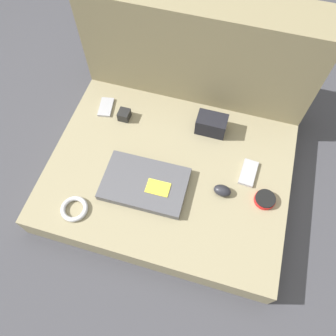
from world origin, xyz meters
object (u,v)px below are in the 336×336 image
object	(u,v)px
camera_pouch	(211,124)
phone_silver	(248,173)
speaker_puck	(265,199)
laptop	(145,184)
phone_black	(106,107)
charger_brick	(124,115)
computer_mouse	(222,191)

from	to	relation	value
camera_pouch	phone_silver	bearing A→B (deg)	-40.80
camera_pouch	speaker_puck	bearing A→B (deg)	-44.33
laptop	phone_black	bearing A→B (deg)	131.01
phone_black	speaker_puck	bearing A→B (deg)	-28.48
phone_black	charger_brick	xyz separation A→B (m)	(0.10, -0.03, 0.02)
phone_silver	charger_brick	size ratio (longest dim) A/B	2.34
speaker_puck	phone_black	distance (m)	0.79
phone_black	camera_pouch	xyz separation A→B (m)	(0.48, 0.01, 0.04)
computer_mouse	speaker_puck	xyz separation A→B (m)	(0.16, 0.01, -0.01)
laptop	computer_mouse	distance (m)	0.30
charger_brick	camera_pouch	bearing A→B (deg)	6.28
computer_mouse	phone_black	bearing A→B (deg)	159.19
laptop	computer_mouse	bearing A→B (deg)	9.21
laptop	speaker_puck	distance (m)	0.47
phone_silver	camera_pouch	world-z (taller)	camera_pouch
computer_mouse	phone_silver	bearing A→B (deg)	56.32
computer_mouse	phone_black	size ratio (longest dim) A/B	0.64
phone_silver	charger_brick	bearing A→B (deg)	171.65
speaker_puck	charger_brick	world-z (taller)	charger_brick
charger_brick	phone_black	bearing A→B (deg)	163.83
computer_mouse	speaker_puck	size ratio (longest dim) A/B	0.88
phone_silver	phone_black	size ratio (longest dim) A/B	1.08
camera_pouch	charger_brick	bearing A→B (deg)	-173.72
speaker_puck	laptop	bearing A→B (deg)	-171.77
laptop	computer_mouse	size ratio (longest dim) A/B	4.67
laptop	phone_black	size ratio (longest dim) A/B	2.98
phone_silver	charger_brick	distance (m)	0.59
camera_pouch	charger_brick	world-z (taller)	camera_pouch
speaker_puck	phone_silver	xyz separation A→B (m)	(-0.08, 0.10, -0.01)
speaker_puck	phone_black	world-z (taller)	speaker_puck
computer_mouse	phone_silver	xyz separation A→B (m)	(0.09, 0.11, -0.01)
computer_mouse	phone_black	distance (m)	0.64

